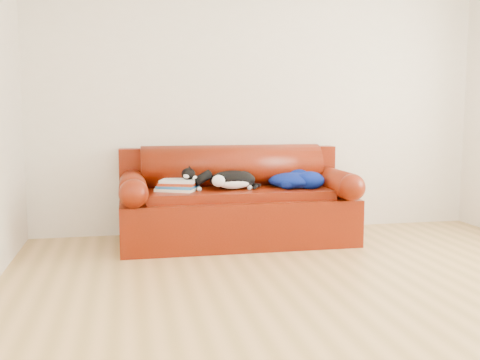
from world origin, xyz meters
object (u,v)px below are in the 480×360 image
at_px(sofa_base, 237,217).
at_px(book_stack, 178,185).
at_px(cat, 232,180).
at_px(blanket, 295,180).

relative_size(sofa_base, book_stack, 5.11).
xyz_separation_m(sofa_base, book_stack, (-0.54, -0.05, 0.31)).
bearing_deg(sofa_base, cat, -125.11).
distance_m(cat, blanket, 0.60).
height_order(sofa_base, cat, cat).
relative_size(sofa_base, cat, 3.50).
height_order(book_stack, cat, cat).
bearing_deg(sofa_base, blanket, -4.20).
xyz_separation_m(cat, blanket, (0.59, 0.04, -0.01)).
distance_m(book_stack, blanket, 1.08).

